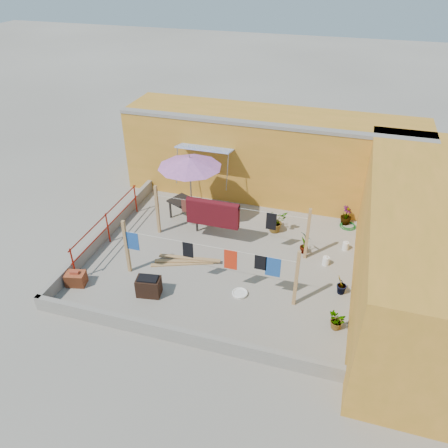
{
  "coord_description": "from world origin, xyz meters",
  "views": [
    {
      "loc": [
        3.24,
        -10.5,
        8.43
      ],
      "look_at": [
        -0.02,
        0.3,
        1.1
      ],
      "focal_mm": 35.0,
      "sensor_mm": 36.0,
      "label": 1
    }
  ],
  "objects_px": {
    "green_hose": "(348,226)",
    "plant_back_a": "(276,221)",
    "water_jug_a": "(326,261)",
    "patio_umbrella": "(190,163)",
    "outdoor_table": "(189,205)",
    "brazier": "(149,286)",
    "water_jug_b": "(346,246)",
    "white_basin": "(240,293)",
    "brick_stack": "(76,279)"
  },
  "relations": [
    {
      "from": "green_hose",
      "to": "plant_back_a",
      "type": "distance_m",
      "value": 2.63
    },
    {
      "from": "patio_umbrella",
      "to": "green_hose",
      "type": "xyz_separation_m",
      "value": [
        5.34,
        1.29,
        -2.27
      ]
    },
    {
      "from": "green_hose",
      "to": "white_basin",
      "type": "bearing_deg",
      "value": -121.2
    },
    {
      "from": "outdoor_table",
      "to": "white_basin",
      "type": "distance_m",
      "value": 4.3
    },
    {
      "from": "brazier",
      "to": "water_jug_b",
      "type": "xyz_separation_m",
      "value": [
        5.18,
        3.8,
        -0.15
      ]
    },
    {
      "from": "outdoor_table",
      "to": "plant_back_a",
      "type": "height_order",
      "value": "plant_back_a"
    },
    {
      "from": "patio_umbrella",
      "to": "water_jug_b",
      "type": "height_order",
      "value": "patio_umbrella"
    },
    {
      "from": "outdoor_table",
      "to": "brazier",
      "type": "distance_m",
      "value": 4.01
    },
    {
      "from": "outdoor_table",
      "to": "brazier",
      "type": "bearing_deg",
      "value": -86.08
    },
    {
      "from": "white_basin",
      "to": "green_hose",
      "type": "relative_size",
      "value": 0.79
    },
    {
      "from": "patio_umbrella",
      "to": "outdoor_table",
      "type": "relative_size",
      "value": 1.52
    },
    {
      "from": "plant_back_a",
      "to": "brazier",
      "type": "bearing_deg",
      "value": -123.37
    },
    {
      "from": "water_jug_b",
      "to": "plant_back_a",
      "type": "relative_size",
      "value": 0.4
    },
    {
      "from": "patio_umbrella",
      "to": "water_jug_a",
      "type": "relative_size",
      "value": 7.84
    },
    {
      "from": "outdoor_table",
      "to": "water_jug_a",
      "type": "relative_size",
      "value": 5.16
    },
    {
      "from": "outdoor_table",
      "to": "green_hose",
      "type": "relative_size",
      "value": 2.97
    },
    {
      "from": "outdoor_table",
      "to": "white_basin",
      "type": "height_order",
      "value": "outdoor_table"
    },
    {
      "from": "patio_umbrella",
      "to": "plant_back_a",
      "type": "height_order",
      "value": "patio_umbrella"
    },
    {
      "from": "outdoor_table",
      "to": "green_hose",
      "type": "bearing_deg",
      "value": 12.79
    },
    {
      "from": "water_jug_a",
      "to": "green_hose",
      "type": "bearing_deg",
      "value": 77.56
    },
    {
      "from": "patio_umbrella",
      "to": "outdoor_table",
      "type": "xyz_separation_m",
      "value": [
        -0.12,
        0.05,
        -1.67
      ]
    },
    {
      "from": "water_jug_a",
      "to": "green_hose",
      "type": "distance_m",
      "value": 2.48
    },
    {
      "from": "brick_stack",
      "to": "brazier",
      "type": "height_order",
      "value": "brazier"
    },
    {
      "from": "outdoor_table",
      "to": "water_jug_a",
      "type": "xyz_separation_m",
      "value": [
        4.92,
        -1.18,
        -0.5
      ]
    },
    {
      "from": "brick_stack",
      "to": "plant_back_a",
      "type": "height_order",
      "value": "plant_back_a"
    },
    {
      "from": "white_basin",
      "to": "plant_back_a",
      "type": "xyz_separation_m",
      "value": [
        0.32,
        3.5,
        0.36
      ]
    },
    {
      "from": "patio_umbrella",
      "to": "white_basin",
      "type": "xyz_separation_m",
      "value": [
        2.62,
        -3.2,
        -2.27
      ]
    },
    {
      "from": "brick_stack",
      "to": "white_basin",
      "type": "distance_m",
      "value": 4.78
    },
    {
      "from": "patio_umbrella",
      "to": "outdoor_table",
      "type": "height_order",
      "value": "patio_umbrella"
    },
    {
      "from": "brick_stack",
      "to": "green_hose",
      "type": "bearing_deg",
      "value": 36.34
    },
    {
      "from": "water_jug_a",
      "to": "brazier",
      "type": "bearing_deg",
      "value": -148.91
    },
    {
      "from": "brick_stack",
      "to": "water_jug_b",
      "type": "xyz_separation_m",
      "value": [
        7.4,
        4.02,
        -0.07
      ]
    },
    {
      "from": "outdoor_table",
      "to": "brick_stack",
      "type": "height_order",
      "value": "outdoor_table"
    },
    {
      "from": "brazier",
      "to": "patio_umbrella",
      "type": "bearing_deg",
      "value": 92.26
    },
    {
      "from": "plant_back_a",
      "to": "water_jug_b",
      "type": "bearing_deg",
      "value": -10.1
    },
    {
      "from": "patio_umbrella",
      "to": "white_basin",
      "type": "distance_m",
      "value": 4.72
    },
    {
      "from": "brick_stack",
      "to": "water_jug_a",
      "type": "height_order",
      "value": "brick_stack"
    },
    {
      "from": "patio_umbrella",
      "to": "plant_back_a",
      "type": "relative_size",
      "value": 3.19
    },
    {
      "from": "brazier",
      "to": "plant_back_a",
      "type": "height_order",
      "value": "plant_back_a"
    },
    {
      "from": "white_basin",
      "to": "water_jug_a",
      "type": "relative_size",
      "value": 1.38
    },
    {
      "from": "water_jug_a",
      "to": "white_basin",
      "type": "bearing_deg",
      "value": -136.48
    },
    {
      "from": "plant_back_a",
      "to": "patio_umbrella",
      "type": "bearing_deg",
      "value": -174.26
    },
    {
      "from": "brazier",
      "to": "brick_stack",
      "type": "bearing_deg",
      "value": -174.25
    },
    {
      "from": "water_jug_b",
      "to": "brazier",
      "type": "bearing_deg",
      "value": -143.79
    },
    {
      "from": "green_hose",
      "to": "plant_back_a",
      "type": "bearing_deg",
      "value": -157.45
    },
    {
      "from": "white_basin",
      "to": "green_hose",
      "type": "height_order",
      "value": "green_hose"
    },
    {
      "from": "patio_umbrella",
      "to": "brazier",
      "type": "bearing_deg",
      "value": -87.74
    },
    {
      "from": "water_jug_a",
      "to": "plant_back_a",
      "type": "relative_size",
      "value": 0.41
    },
    {
      "from": "outdoor_table",
      "to": "white_basin",
      "type": "bearing_deg",
      "value": -49.96
    },
    {
      "from": "outdoor_table",
      "to": "white_basin",
      "type": "relative_size",
      "value": 3.74
    }
  ]
}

